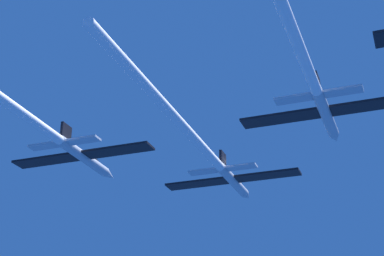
{
  "coord_description": "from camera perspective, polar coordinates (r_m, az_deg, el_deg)",
  "views": [
    {
      "loc": [
        22.26,
        -80.33,
        -29.83
      ],
      "look_at": [
        -0.24,
        -18.63,
        -0.35
      ],
      "focal_mm": 59.71,
      "sensor_mm": 36.0,
      "label": 1
    }
  ],
  "objects": [
    {
      "name": "jet_right_wing",
      "position": [
        60.82,
        9.99,
        6.0
      ],
      "size": [
        18.73,
        49.32,
        3.1
      ],
      "color": "#B2BAC6"
    },
    {
      "name": "jet_left_wing",
      "position": [
        69.07,
        -15.7,
        1.84
      ],
      "size": [
        18.73,
        55.6,
        3.1
      ],
      "color": "#B2BAC6"
    },
    {
      "name": "jet_lead",
      "position": [
        76.61,
        1.0,
        -1.8
      ],
      "size": [
        18.73,
        49.56,
        3.1
      ],
      "color": "#B2BAC6"
    }
  ]
}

